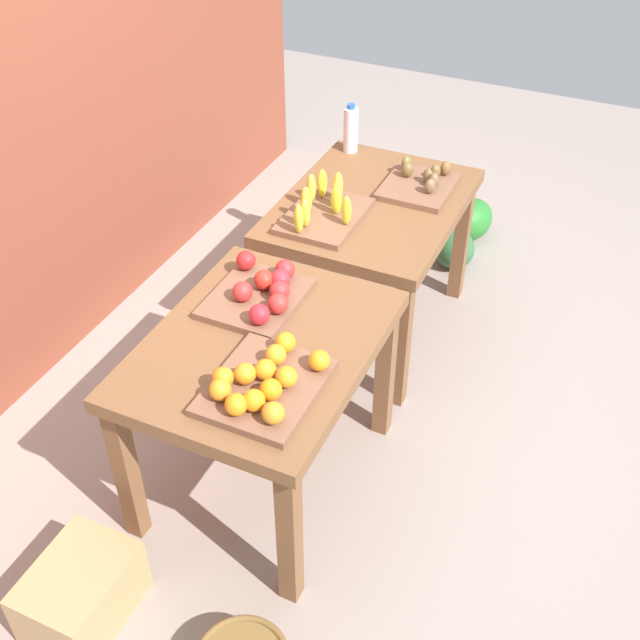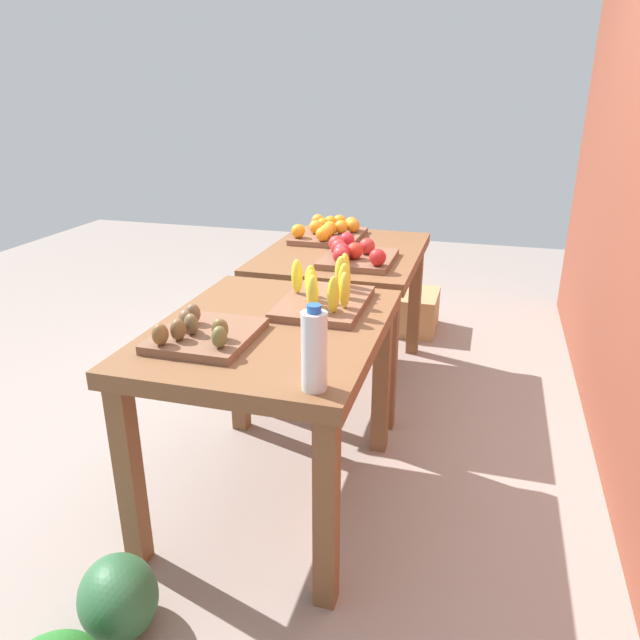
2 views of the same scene
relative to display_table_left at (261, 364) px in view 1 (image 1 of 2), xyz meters
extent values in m
plane|color=gray|center=(0.56, 0.00, -0.64)|extent=(8.00, 8.00, 0.00)
cube|color=brown|center=(0.56, 1.35, 0.86)|extent=(4.40, 0.12, 3.00)
cube|color=brown|center=(0.00, 0.00, 0.08)|extent=(1.04, 0.80, 0.06)
cube|color=brown|center=(-0.46, -0.34, -0.30)|extent=(0.07, 0.07, 0.69)
cube|color=brown|center=(0.46, -0.34, -0.30)|extent=(0.07, 0.07, 0.69)
cube|color=brown|center=(-0.46, 0.34, -0.30)|extent=(0.07, 0.07, 0.69)
cube|color=brown|center=(0.46, 0.34, -0.30)|extent=(0.07, 0.07, 0.69)
cube|color=brown|center=(1.12, 0.00, 0.08)|extent=(1.04, 0.80, 0.06)
cube|color=brown|center=(0.66, -0.34, -0.30)|extent=(0.07, 0.07, 0.69)
cube|color=brown|center=(1.58, -0.34, -0.30)|extent=(0.07, 0.07, 0.69)
cube|color=brown|center=(0.66, 0.34, -0.30)|extent=(0.07, 0.07, 0.69)
cube|color=brown|center=(1.58, 0.34, -0.30)|extent=(0.07, 0.07, 0.69)
cube|color=brown|center=(-0.22, -0.14, 0.12)|extent=(0.44, 0.36, 0.03)
sphere|color=orange|center=(-0.36, -0.25, 0.18)|extent=(0.10, 0.10, 0.08)
sphere|color=orange|center=(-0.19, -0.21, 0.18)|extent=(0.10, 0.10, 0.08)
sphere|color=orange|center=(-0.34, -0.04, 0.18)|extent=(0.10, 0.10, 0.08)
sphere|color=orange|center=(-0.27, -0.19, 0.18)|extent=(0.10, 0.10, 0.08)
sphere|color=orange|center=(-0.29, -0.01, 0.18)|extent=(0.10, 0.10, 0.08)
sphere|color=orange|center=(-0.38, -0.12, 0.18)|extent=(0.08, 0.08, 0.08)
sphere|color=orange|center=(-0.07, -0.27, 0.18)|extent=(0.11, 0.11, 0.08)
sphere|color=orange|center=(-0.34, -0.16, 0.18)|extent=(0.09, 0.09, 0.08)
sphere|color=orange|center=(-0.11, -0.12, 0.18)|extent=(0.10, 0.10, 0.08)
sphere|color=orange|center=(-0.24, -0.07, 0.18)|extent=(0.10, 0.10, 0.08)
sphere|color=orange|center=(-0.19, -0.13, 0.18)|extent=(0.09, 0.09, 0.08)
sphere|color=orange|center=(-0.03, -0.12, 0.18)|extent=(0.11, 0.11, 0.08)
cube|color=brown|center=(0.21, 0.13, 0.12)|extent=(0.40, 0.34, 0.03)
sphere|color=red|center=(0.16, 0.16, 0.18)|extent=(0.11, 0.11, 0.08)
sphere|color=red|center=(0.15, 0.00, 0.18)|extent=(0.08, 0.08, 0.08)
sphere|color=red|center=(0.30, 0.06, 0.18)|extent=(0.08, 0.08, 0.08)
sphere|color=red|center=(0.07, 0.03, 0.18)|extent=(0.09, 0.09, 0.08)
sphere|color=red|center=(0.23, 0.03, 0.18)|extent=(0.11, 0.11, 0.08)
sphere|color=red|center=(0.27, 0.12, 0.18)|extent=(0.11, 0.11, 0.08)
sphere|color=red|center=(0.36, 0.25, 0.18)|extent=(0.10, 0.10, 0.08)
sphere|color=red|center=(0.36, 0.08, 0.18)|extent=(0.10, 0.10, 0.08)
cube|color=brown|center=(0.88, 0.14, 0.12)|extent=(0.44, 0.32, 0.03)
ellipsoid|color=yellow|center=(0.84, 0.21, 0.21)|extent=(0.06, 0.06, 0.14)
ellipsoid|color=yellow|center=(0.95, 0.24, 0.21)|extent=(0.06, 0.06, 0.14)
ellipsoid|color=yellow|center=(0.84, 0.01, 0.21)|extent=(0.06, 0.07, 0.14)
ellipsoid|color=yellow|center=(0.74, 0.17, 0.21)|extent=(0.06, 0.06, 0.14)
ellipsoid|color=yellow|center=(0.90, 0.09, 0.21)|extent=(0.05, 0.05, 0.14)
ellipsoid|color=yellow|center=(1.01, 0.21, 0.21)|extent=(0.06, 0.05, 0.14)
ellipsoid|color=yellow|center=(1.02, 0.13, 0.21)|extent=(0.06, 0.07, 0.14)
ellipsoid|color=yellow|center=(0.69, 0.17, 0.21)|extent=(0.07, 0.06, 0.14)
ellipsoid|color=yellow|center=(0.96, 0.11, 0.21)|extent=(0.05, 0.05, 0.14)
cube|color=brown|center=(1.31, -0.16, 0.12)|extent=(0.36, 0.32, 0.03)
ellipsoid|color=brown|center=(1.32, -0.23, 0.18)|extent=(0.07, 0.07, 0.07)
ellipsoid|color=brown|center=(1.36, -0.08, 0.18)|extent=(0.05, 0.06, 0.07)
ellipsoid|color=brown|center=(1.40, -0.21, 0.18)|extent=(0.07, 0.06, 0.07)
ellipsoid|color=brown|center=(1.45, -0.25, 0.18)|extent=(0.07, 0.07, 0.07)
ellipsoid|color=brown|center=(1.34, -0.19, 0.18)|extent=(0.07, 0.07, 0.07)
ellipsoid|color=brown|center=(1.42, -0.06, 0.18)|extent=(0.06, 0.06, 0.07)
ellipsoid|color=brown|center=(1.25, -0.23, 0.18)|extent=(0.07, 0.07, 0.07)
cylinder|color=silver|center=(1.55, 0.29, 0.23)|extent=(0.07, 0.07, 0.23)
cylinder|color=blue|center=(1.55, 0.29, 0.35)|extent=(0.04, 0.04, 0.02)
ellipsoid|color=#277529|center=(2.17, -0.24, -0.51)|extent=(0.38, 0.33, 0.25)
ellipsoid|color=#2E623A|center=(1.85, -0.24, -0.52)|extent=(0.37, 0.36, 0.24)
cube|color=tan|center=(-0.84, 0.30, -0.51)|extent=(0.40, 0.30, 0.26)
camera|label=1|loc=(-1.92, -1.13, 2.00)|focal=44.39mm
camera|label=2|loc=(3.01, 0.73, 0.91)|focal=33.70mm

